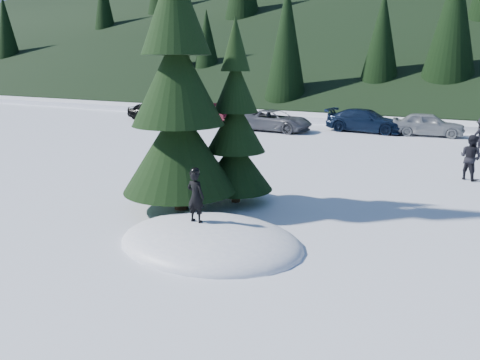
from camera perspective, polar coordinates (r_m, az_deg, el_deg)
The scene contains 11 objects.
ground at distance 10.99m, azimuth -3.60°, elevation -7.71°, with size 200.00×200.00×0.00m, color white.
snow_mound at distance 10.99m, azimuth -3.60°, elevation -7.71°, with size 4.48×3.52×0.96m, color white.
spruce_tall at distance 12.97m, azimuth -7.63°, elevation 10.62°, with size 3.20×3.20×8.60m.
spruce_short at distance 13.70m, azimuth -0.54°, elevation 5.80°, with size 2.20×2.20×5.37m.
child_skier at distance 10.81m, azimuth -5.43°, elevation -2.00°, with size 0.45×0.29×1.22m, color black.
adult_0 at distance 18.57m, azimuth 26.28°, elevation 2.48°, with size 0.79×0.61×1.62m, color black.
car_0 at distance 35.56m, azimuth -10.90°, elevation 8.24°, with size 1.47×3.66×1.25m, color black.
car_1 at distance 33.17m, azimuth -3.07°, elevation 8.14°, with size 1.40×4.02×1.33m, color #360911.
car_2 at distance 29.05m, azimuth 4.27°, elevation 7.24°, with size 2.13×4.62×1.28m, color #55565D.
car_3 at distance 29.54m, azimuth 15.05°, elevation 7.00°, with size 1.93×4.74×1.38m, color black.
car_4 at distance 29.07m, azimuth 21.93°, elevation 6.33°, with size 1.59×3.94×1.34m, color gray.
Camera 1 is at (5.67, -8.49, 4.07)m, focal length 35.00 mm.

